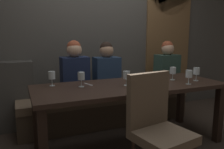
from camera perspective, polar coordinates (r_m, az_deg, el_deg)
The scene contains 18 objects.
ground at distance 2.88m, azimuth 4.46°, elevation -17.01°, with size 9.00×9.00×0.00m, color #382D26.
back_wall_tiled at distance 3.70m, azimuth -4.12°, elevation 12.90°, with size 6.00×0.12×3.00m, color #4C4944.
arched_door at distance 4.27m, azimuth 13.95°, elevation 10.42°, with size 0.90×0.05×2.55m.
dining_table at distance 2.65m, azimuth 4.65°, elevation -4.33°, with size 2.20×0.84×0.74m.
banquette_bench at distance 3.38m, azimuth -0.98°, elevation -8.64°, with size 2.50×0.44×0.45m.
chair_near_side at distance 2.03m, azimuth 11.10°, elevation -11.76°, with size 0.51×0.51×0.98m.
diner_redhead at distance 3.08m, azimuth -9.33°, elevation 0.75°, with size 0.36×0.24×0.78m.
diner_bearded at distance 3.26m, azimuth -1.37°, elevation 1.18°, with size 0.36×0.24×0.76m.
diner_far_end at distance 3.77m, azimuth 13.62°, elevation 2.09°, with size 0.36×0.24×0.76m.
wine_glass_center_front at distance 2.55m, azimuth 3.67°, elevation -0.28°, with size 0.08×0.08×0.16m.
wine_glass_center_back at distance 2.50m, azimuth -7.73°, elevation -0.47°, with size 0.08×0.08×0.16m.
wine_glass_near_right at distance 2.97m, azimuth 15.03°, elevation 0.91°, with size 0.08×0.08×0.16m.
wine_glass_near_left at distance 3.01m, azimuth 20.43°, elevation 0.73°, with size 0.08×0.08×0.16m.
wine_glass_far_right at distance 2.61m, azimuth -14.88°, elevation -0.27°, with size 0.08×0.08×0.16m.
wine_glass_far_left at distance 2.76m, azimuth 18.74°, elevation 0.08°, with size 0.08×0.08×0.16m.
espresso_cup at distance 3.02m, azimuth 11.14°, elevation -0.53°, with size 0.12×0.12×0.06m.
fork_on_table at distance 2.63m, azimuth -6.00°, elevation -2.44°, with size 0.02×0.17×0.01m, color silver.
folded_napkin at distance 2.45m, azimuth 5.63°, elevation -3.32°, with size 0.11×0.10×0.01m, color silver.
Camera 1 is at (-1.19, -2.28, 1.30)m, focal length 36.46 mm.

